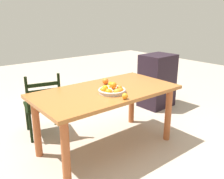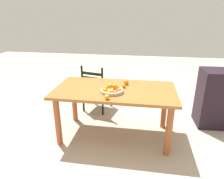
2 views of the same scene
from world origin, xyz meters
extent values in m
plane|color=#AF9E8D|center=(0.00, 0.00, 0.00)|extent=(12.00, 12.00, 0.00)
cube|color=#A05E2A|center=(0.00, 0.00, 0.74)|extent=(1.70, 0.90, 0.04)
cylinder|color=#A4542D|center=(-0.74, -0.35, 0.36)|extent=(0.08, 0.08, 0.72)
cylinder|color=#A4542D|center=(0.74, -0.35, 0.36)|extent=(0.08, 0.08, 0.72)
cylinder|color=#A4542D|center=(-0.74, 0.35, 0.36)|extent=(0.08, 0.08, 0.72)
cylinder|color=#A4542D|center=(0.74, 0.35, 0.36)|extent=(0.08, 0.08, 0.72)
cube|color=black|center=(-0.46, 0.84, 0.42)|extent=(0.55, 0.55, 0.03)
cylinder|color=black|center=(-0.22, 0.99, 0.20)|extent=(0.04, 0.04, 0.41)
cylinder|color=black|center=(-0.61, 1.08, 0.20)|extent=(0.04, 0.04, 0.41)
cylinder|color=black|center=(-0.31, 0.60, 0.20)|extent=(0.04, 0.04, 0.41)
cylinder|color=black|center=(-0.70, 0.69, 0.20)|extent=(0.04, 0.04, 0.41)
cylinder|color=black|center=(-0.31, 0.60, 0.66)|extent=(0.04, 0.04, 0.45)
cylinder|color=black|center=(-0.70, 0.69, 0.66)|extent=(0.04, 0.04, 0.45)
cube|color=black|center=(-0.50, 0.65, 0.60)|extent=(0.36, 0.11, 0.04)
cube|color=black|center=(-0.50, 0.65, 0.68)|extent=(0.36, 0.11, 0.04)
cube|color=black|center=(-0.50, 0.65, 0.76)|extent=(0.36, 0.11, 0.04)
cube|color=black|center=(1.58, 0.58, 0.47)|extent=(0.58, 0.47, 0.94)
cylinder|color=#BEB5B0|center=(-0.02, -0.13, 0.77)|extent=(0.30, 0.30, 0.04)
torus|color=#BEB5B0|center=(-0.02, -0.13, 0.79)|extent=(0.31, 0.31, 0.02)
sphere|color=orange|center=(0.08, -0.14, 0.79)|extent=(0.07, 0.07, 0.07)
sphere|color=orange|center=(0.04, -0.05, 0.79)|extent=(0.07, 0.07, 0.07)
sphere|color=orange|center=(-0.04, -0.03, 0.79)|extent=(0.07, 0.07, 0.07)
sphere|color=orange|center=(-0.12, -0.10, 0.79)|extent=(0.08, 0.08, 0.08)
sphere|color=orange|center=(-0.11, -0.19, 0.79)|extent=(0.08, 0.08, 0.08)
sphere|color=orange|center=(-0.03, -0.24, 0.79)|extent=(0.08, 0.08, 0.08)
sphere|color=orange|center=(0.04, -0.22, 0.79)|extent=(0.07, 0.07, 0.07)
sphere|color=orange|center=(-0.04, -0.18, 0.86)|extent=(0.08, 0.08, 0.08)
sphere|color=orange|center=(0.01, -0.12, 0.84)|extent=(0.08, 0.08, 0.08)
sphere|color=orange|center=(0.11, 0.06, 0.79)|extent=(0.06, 0.06, 0.06)
sphere|color=orange|center=(0.14, 0.20, 0.79)|extent=(0.08, 0.08, 0.08)
sphere|color=orange|center=(-0.04, -0.38, 0.79)|extent=(0.06, 0.06, 0.06)
camera|label=1|loc=(-1.64, -2.15, 1.61)|focal=38.68mm
camera|label=2|loc=(0.38, -2.64, 1.78)|focal=32.50mm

